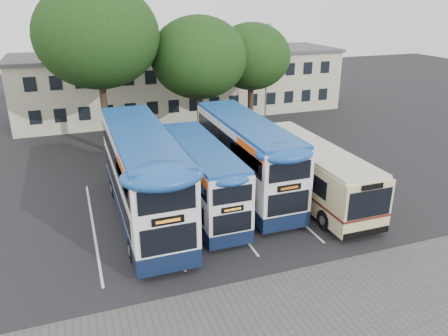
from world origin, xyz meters
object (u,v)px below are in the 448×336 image
tree_right (252,57)px  bus_single (310,168)px  bus_dd_mid (202,174)px  tree_left (97,36)px  lamp_post (267,70)px  tree_mid (199,58)px  bus_dd_right (245,154)px  bus_dd_left (143,172)px

tree_right → bus_single: 14.89m
tree_right → bus_dd_mid: (-8.60, -13.49, -4.35)m
tree_left → lamp_post: bearing=11.0°
tree_left → bus_dd_mid: size_ratio=1.32×
lamp_post → bus_dd_mid: lamp_post is taller
tree_mid → bus_single: (2.93, -12.58, -4.96)m
tree_left → bus_dd_right: size_ratio=1.13×
bus_dd_mid → bus_single: bearing=-4.4°
lamp_post → tree_left: bearing=-169.0°
tree_mid → bus_single: bearing=-76.9°
tree_left → bus_dd_left: size_ratio=1.05×
tree_mid → bus_dd_mid: (-3.55, -12.09, -4.65)m
tree_right → bus_single: tree_right is taller
tree_mid → bus_dd_left: tree_mid is taller
tree_left → bus_dd_left: 13.48m
tree_left → bus_single: bearing=-50.6°
tree_right → bus_single: (-2.13, -13.98, -4.66)m
bus_dd_mid → lamp_post: bearing=54.3°
bus_dd_left → bus_dd_mid: bearing=-1.2°
bus_dd_mid → bus_dd_right: (3.10, 1.30, 0.38)m
bus_dd_left → bus_dd_right: bus_dd_left is taller
bus_dd_left → bus_dd_mid: bus_dd_left is taller
tree_left → tree_right: size_ratio=1.33×
bus_dd_mid → bus_single: size_ratio=0.86×
lamp_post → bus_single: 16.40m
tree_mid → bus_dd_mid: tree_mid is taller
lamp_post → bus_dd_left: (-13.98, -14.93, -2.38)m
bus_dd_right → tree_left: bearing=122.9°
tree_left → bus_dd_mid: tree_left is taller
tree_left → bus_single: 17.72m
lamp_post → tree_mid: 7.98m
bus_dd_left → lamp_post: bearing=46.9°
tree_mid → bus_dd_right: 11.61m
lamp_post → bus_dd_mid: 18.70m
tree_left → tree_right: tree_left is taller
tree_mid → bus_dd_left: bearing=-119.3°
tree_left → bus_dd_left: tree_left is taller
tree_right → bus_dd_right: (-5.50, -12.18, -3.97)m
tree_right → bus_dd_mid: bearing=-122.5°
lamp_post → tree_mid: (-7.23, -2.91, 1.72)m
tree_right → bus_dd_left: tree_right is taller
bus_dd_right → bus_dd_left: bearing=-168.9°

